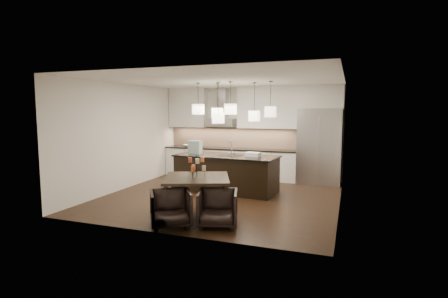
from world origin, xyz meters
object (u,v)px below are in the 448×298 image
(dining_table, at_px, (197,195))
(armchair_right, at_px, (218,208))
(island_body, at_px, (226,174))
(armchair_left, at_px, (171,208))
(refrigerator, at_px, (319,146))

(dining_table, relative_size, armchair_right, 1.75)
(island_body, bearing_deg, armchair_left, -85.50)
(armchair_left, xyz_separation_m, armchair_right, (0.79, 0.32, -0.00))
(island_body, distance_m, armchair_right, 2.76)
(armchair_right, bearing_deg, dining_table, 123.55)
(dining_table, bearing_deg, armchair_right, -61.92)
(island_body, height_order, armchair_right, island_body)
(refrigerator, bearing_deg, armchair_left, -114.80)
(island_body, xyz_separation_m, dining_table, (0.11, -2.09, -0.07))
(armchair_left, height_order, armchair_right, armchair_left)
(refrigerator, distance_m, armchair_left, 5.29)
(refrigerator, xyz_separation_m, dining_table, (-2.07, -3.88, -0.69))
(dining_table, relative_size, armchair_left, 1.73)
(armchair_left, bearing_deg, armchair_right, -11.70)
(refrigerator, bearing_deg, armchair_right, -107.60)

